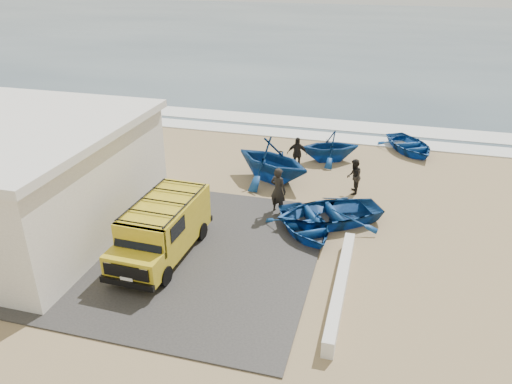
# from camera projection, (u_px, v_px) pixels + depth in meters

# --- Properties ---
(ground) EXTENTS (160.00, 160.00, 0.00)m
(ground) POSITION_uv_depth(u_px,v_px,m) (223.00, 228.00, 19.86)
(ground) COLOR #9D845B
(slab) EXTENTS (12.00, 10.00, 0.05)m
(slab) POSITION_uv_depth(u_px,v_px,m) (155.00, 246.00, 18.59)
(slab) COLOR #393734
(slab) RESTS_ON ground
(ocean) EXTENTS (180.00, 88.00, 0.01)m
(ocean) POSITION_uv_depth(u_px,v_px,m) (354.00, 33.00, 68.58)
(ocean) COLOR #385166
(ocean) RESTS_ON ground
(surf_line) EXTENTS (180.00, 1.60, 0.06)m
(surf_line) POSITION_uv_depth(u_px,v_px,m) (286.00, 133.00, 30.29)
(surf_line) COLOR white
(surf_line) RESTS_ON ground
(surf_wash) EXTENTS (180.00, 2.20, 0.04)m
(surf_wash) POSITION_uv_depth(u_px,v_px,m) (294.00, 121.00, 32.47)
(surf_wash) COLOR white
(surf_wash) RESTS_ON ground
(building) EXTENTS (8.40, 9.40, 4.30)m
(building) POSITION_uv_depth(u_px,v_px,m) (17.00, 178.00, 18.97)
(building) COLOR white
(building) RESTS_ON ground
(parapet) EXTENTS (0.35, 6.00, 0.55)m
(parapet) POSITION_uv_depth(u_px,v_px,m) (340.00, 286.00, 15.94)
(parapet) COLOR silver
(parapet) RESTS_ON ground
(van) EXTENTS (2.09, 4.89, 2.07)m
(van) POSITION_uv_depth(u_px,v_px,m) (163.00, 227.00, 17.68)
(van) COLOR gold
(van) RESTS_ON ground
(boat_near_left) EXTENTS (3.96, 4.24, 0.72)m
(boat_near_left) POSITION_uv_depth(u_px,v_px,m) (305.00, 225.00, 19.39)
(boat_near_left) COLOR navy
(boat_near_left) RESTS_ON ground
(boat_near_right) EXTENTS (5.28, 4.81, 0.89)m
(boat_near_right) POSITION_uv_depth(u_px,v_px,m) (328.00, 213.00, 20.10)
(boat_near_right) COLOR navy
(boat_near_right) RESTS_ON ground
(boat_mid_left) EXTENTS (5.18, 4.92, 2.14)m
(boat_mid_left) POSITION_uv_depth(u_px,v_px,m) (272.00, 160.00, 23.60)
(boat_mid_left) COLOR navy
(boat_mid_left) RESTS_ON ground
(boat_far_left) EXTENTS (3.83, 3.58, 1.63)m
(boat_far_left) POSITION_uv_depth(u_px,v_px,m) (329.00, 146.00, 26.01)
(boat_far_left) COLOR navy
(boat_far_left) RESTS_ON ground
(boat_far_right) EXTENTS (4.13, 4.53, 0.77)m
(boat_far_right) POSITION_uv_depth(u_px,v_px,m) (410.00, 145.00, 27.39)
(boat_far_right) COLOR navy
(boat_far_right) RESTS_ON ground
(fisherman_front) EXTENTS (0.86, 0.72, 2.02)m
(fisherman_front) POSITION_uv_depth(u_px,v_px,m) (278.00, 190.00, 20.69)
(fisherman_front) COLOR black
(fisherman_front) RESTS_ON ground
(fisherman_middle) EXTENTS (0.65, 0.82, 1.64)m
(fisherman_middle) POSITION_uv_depth(u_px,v_px,m) (354.00, 177.00, 22.43)
(fisherman_middle) COLOR black
(fisherman_middle) RESTS_ON ground
(fisherman_back) EXTENTS (1.08, 0.67, 1.72)m
(fisherman_back) POSITION_uv_depth(u_px,v_px,m) (297.00, 154.00, 24.91)
(fisherman_back) COLOR black
(fisherman_back) RESTS_ON ground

